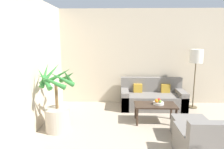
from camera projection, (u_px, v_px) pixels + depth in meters
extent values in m
cube|color=beige|center=(165.00, 57.00, 5.73)|extent=(7.63, 0.06, 2.70)
cylinder|color=#ADA393|center=(58.00, 119.00, 4.11)|extent=(0.50, 0.50, 0.48)
cylinder|color=brown|center=(57.00, 97.00, 4.03)|extent=(0.06, 0.06, 0.50)
cone|color=#2D7533|center=(67.00, 76.00, 3.94)|extent=(0.10, 0.53, 0.41)
cone|color=#2D7533|center=(67.00, 77.00, 4.13)|extent=(0.47, 0.47, 0.34)
cone|color=#2D7533|center=(59.00, 75.00, 4.20)|extent=(0.55, 0.10, 0.37)
cone|color=#2D7533|center=(50.00, 74.00, 4.10)|extent=(0.42, 0.42, 0.46)
cone|color=#2D7533|center=(45.00, 75.00, 3.95)|extent=(0.10, 0.48, 0.47)
cone|color=#2D7533|center=(44.00, 78.00, 3.79)|extent=(0.45, 0.45, 0.40)
cone|color=#2D7533|center=(51.00, 81.00, 3.70)|extent=(0.56, 0.10, 0.33)
cone|color=#2D7533|center=(62.00, 79.00, 3.78)|extent=(0.45, 0.45, 0.39)
cube|color=slate|center=(152.00, 101.00, 5.44)|extent=(1.71, 0.79, 0.39)
cube|color=slate|center=(151.00, 84.00, 5.68)|extent=(1.71, 0.16, 0.41)
cube|color=slate|center=(125.00, 99.00, 5.45)|extent=(0.20, 0.79, 0.51)
cube|color=slate|center=(180.00, 99.00, 5.41)|extent=(0.20, 0.79, 0.51)
cube|color=gold|center=(138.00, 88.00, 5.59)|extent=(0.24, 0.12, 0.24)
cube|color=gold|center=(165.00, 88.00, 5.56)|extent=(0.24, 0.12, 0.24)
cylinder|color=brown|center=(192.00, 107.00, 5.51)|extent=(0.24, 0.24, 0.03)
cylinder|color=brown|center=(194.00, 85.00, 5.40)|extent=(0.03, 0.03, 1.22)
cylinder|color=silver|center=(196.00, 56.00, 5.25)|extent=(0.34, 0.34, 0.36)
cylinder|color=#38281E|center=(137.00, 117.00, 4.34)|extent=(0.05, 0.05, 0.39)
cylinder|color=#38281E|center=(176.00, 118.00, 4.31)|extent=(0.05, 0.05, 0.39)
cylinder|color=#38281E|center=(136.00, 111.00, 4.73)|extent=(0.05, 0.05, 0.39)
cylinder|color=#38281E|center=(171.00, 111.00, 4.70)|extent=(0.05, 0.05, 0.39)
cube|color=#38281E|center=(155.00, 105.00, 4.48)|extent=(0.93, 0.49, 0.03)
cylinder|color=beige|center=(158.00, 103.00, 4.49)|extent=(0.24, 0.24, 0.05)
sphere|color=red|center=(159.00, 100.00, 4.51)|extent=(0.08, 0.08, 0.08)
sphere|color=olive|center=(160.00, 101.00, 4.43)|extent=(0.06, 0.06, 0.06)
sphere|color=orange|center=(156.00, 101.00, 4.44)|extent=(0.08, 0.08, 0.08)
cube|color=slate|center=(205.00, 149.00, 3.08)|extent=(0.80, 0.80, 0.39)
cube|color=slate|center=(218.00, 136.00, 2.70)|extent=(0.80, 0.16, 0.39)
cube|color=slate|center=(184.00, 146.00, 3.08)|extent=(0.16, 0.80, 0.49)
cube|color=slate|center=(190.00, 128.00, 3.81)|extent=(0.63, 0.53, 0.38)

